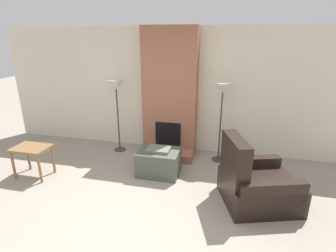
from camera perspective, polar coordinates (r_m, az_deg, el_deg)
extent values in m
plane|color=gray|center=(3.79, -8.68, -20.64)|extent=(24.00, 24.00, 0.00)
cube|color=beige|center=(5.61, 0.91, 7.71)|extent=(7.78, 0.06, 2.60)
cube|color=#935B42|center=(5.42, 0.44, 7.29)|extent=(1.11, 0.35, 2.60)
cube|color=#935B42|center=(5.46, -0.48, -6.15)|extent=(1.11, 0.39, 0.16)
cube|color=black|center=(5.49, -0.01, -1.99)|extent=(0.54, 0.02, 0.55)
cube|color=#474C42|center=(4.81, -2.05, -7.88)|extent=(0.74, 0.56, 0.46)
cube|color=#60665B|center=(4.70, -2.08, -5.11)|extent=(0.41, 0.31, 0.05)
cube|color=black|center=(4.28, 19.19, -13.04)|extent=(1.26, 1.19, 0.41)
cube|color=black|center=(3.98, 14.13, -9.72)|extent=(0.43, 0.78, 1.06)
cube|color=black|center=(3.96, 21.51, -14.89)|extent=(0.93, 0.44, 0.57)
cube|color=black|center=(4.54, 17.41, -9.74)|extent=(0.93, 0.44, 0.57)
cube|color=brown|center=(5.19, -27.66, -4.27)|extent=(0.61, 0.44, 0.04)
cylinder|color=brown|center=(5.35, -30.61, -7.40)|extent=(0.04, 0.04, 0.52)
cylinder|color=brown|center=(5.02, -26.15, -8.37)|extent=(0.04, 0.04, 0.52)
cylinder|color=brown|center=(5.59, -28.13, -5.91)|extent=(0.04, 0.04, 0.52)
cylinder|color=brown|center=(5.26, -23.73, -6.71)|extent=(0.04, 0.04, 0.52)
cylinder|color=#333333|center=(5.95, -10.40, -5.02)|extent=(0.26, 0.26, 0.02)
cylinder|color=#333333|center=(5.71, -10.80, 1.26)|extent=(0.03, 0.03, 1.35)
cone|color=silver|center=(5.53, -11.30, 8.91)|extent=(0.37, 0.37, 0.20)
cylinder|color=#333333|center=(5.50, 10.82, -7.14)|extent=(0.26, 0.26, 0.02)
cylinder|color=#333333|center=(5.23, 11.29, -0.27)|extent=(0.03, 0.03, 1.38)
cone|color=silver|center=(5.03, 11.87, 8.21)|extent=(0.37, 0.37, 0.20)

